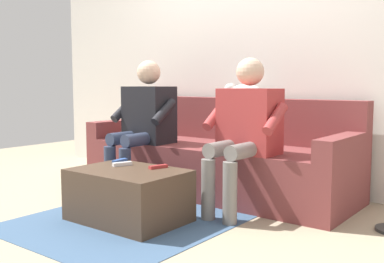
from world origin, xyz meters
name	(u,v)px	position (x,y,z in m)	size (l,w,h in m)	color
ground_plane	(164,209)	(0.00, 0.60, 0.00)	(8.00, 8.00, 0.00)	tan
back_wall	(247,48)	(0.00, -0.60, 1.29)	(5.13, 0.06, 2.57)	silver
couch	(218,160)	(0.00, -0.13, 0.28)	(2.40, 0.85, 0.82)	brown
coffee_table	(129,195)	(0.00, 0.97, 0.18)	(0.77, 0.55, 0.36)	#4C3828
person_left_seated	(245,125)	(-0.51, 0.27, 0.65)	(0.58, 0.59, 1.14)	#B23838
person_right_seated	(144,118)	(0.51, 0.26, 0.65)	(0.56, 0.58, 1.15)	black
cat_on_backrest	(243,91)	(-0.07, -0.43, 0.89)	(0.52, 0.13, 0.14)	silver
remote_red	(158,167)	(-0.13, 0.80, 0.37)	(0.14, 0.04, 0.02)	#B73333
remote_white	(122,164)	(0.14, 0.89, 0.37)	(0.14, 0.04, 0.03)	white
remote_blue	(120,161)	(0.26, 0.80, 0.37)	(0.14, 0.04, 0.02)	#3860B7
floor_rug	(139,217)	(0.00, 0.87, 0.00)	(1.34, 1.71, 0.01)	#426084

